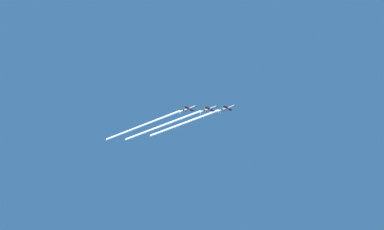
% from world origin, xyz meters
% --- Properties ---
extents(jet_lead, '(8.59, 12.51, 3.01)m').
position_xyz_m(jet_lead, '(-9.50, 9.02, 218.50)').
color(jet_lead, silver).
extents(jet_second_echelon, '(8.59, 12.51, 3.01)m').
position_xyz_m(jet_second_echelon, '(-0.53, 0.84, 217.18)').
color(jet_second_echelon, silver).
extents(jet_third_echelon, '(8.59, 12.51, 3.01)m').
position_xyz_m(jet_third_echelon, '(9.86, -8.28, 216.38)').
color(jet_third_echelon, silver).
extents(smoke_trail_lead, '(2.93, 65.62, 2.93)m').
position_xyz_m(smoke_trail_lead, '(-9.50, -29.48, 218.47)').
color(smoke_trail_lead, white).
extents(smoke_trail_second_echelon, '(2.93, 73.80, 2.93)m').
position_xyz_m(smoke_trail_second_echelon, '(-0.53, -41.75, 217.15)').
color(smoke_trail_second_echelon, white).
extents(smoke_trail_third_echelon, '(2.93, 73.96, 2.93)m').
position_xyz_m(smoke_trail_third_echelon, '(9.86, -50.95, 216.35)').
color(smoke_trail_third_echelon, white).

